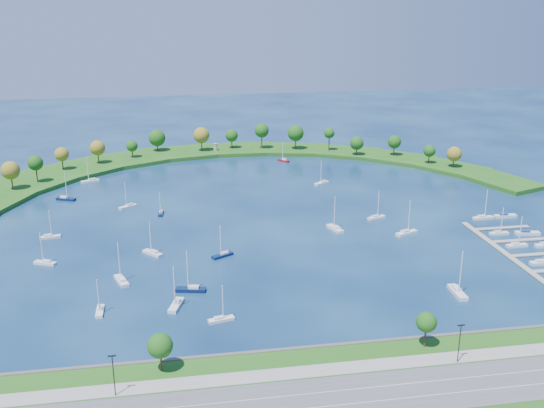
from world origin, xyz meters
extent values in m
plane|color=#071D44|center=(0.00, 0.00, 0.00)|extent=(700.00, 700.00, 0.00)
cube|color=#1D5216|center=(0.00, -124.00, 0.80)|extent=(420.00, 42.00, 1.60)
cube|color=#474442|center=(0.00, -102.50, 0.90)|extent=(420.00, 1.20, 1.80)
cube|color=#515154|center=(0.00, -124.00, 1.66)|extent=(420.00, 16.00, 0.12)
cube|color=gray|center=(0.00, -113.00, 1.66)|extent=(420.00, 5.00, 0.12)
cube|color=silver|center=(0.00, -126.50, 1.73)|extent=(420.00, 0.15, 0.02)
cube|color=silver|center=(0.00, -121.50, 1.73)|extent=(420.00, 0.15, 0.02)
cylinder|color=#382314|center=(-40.00, -107.00, 4.22)|extent=(0.56, 0.56, 5.25)
sphere|color=#1A4D13|center=(-40.00, -107.00, 8.05)|extent=(6.00, 6.00, 6.00)
cylinder|color=#382314|center=(25.00, -107.00, 4.40)|extent=(0.56, 0.56, 5.60)
sphere|color=#1A4D13|center=(25.00, -107.00, 8.24)|extent=(5.20, 5.20, 5.20)
cylinder|color=black|center=(-50.00, -115.00, 6.60)|extent=(0.24, 0.24, 10.00)
cylinder|color=black|center=(30.00, -115.00, 6.60)|extent=(0.24, 0.24, 10.00)
cube|color=#1D5216|center=(-104.03, 64.58, 1.00)|extent=(54.07, 56.09, 2.00)
cube|color=#1D5216|center=(-83.21, 87.27, 1.00)|extent=(55.20, 54.07, 2.00)
cube|color=#1D5216|center=(-57.57, 104.32, 1.00)|extent=(53.65, 48.47, 2.00)
cube|color=#1D5216|center=(-28.60, 114.76, 1.00)|extent=(49.62, 39.75, 2.00)
cube|color=#1D5216|center=(2.03, 117.98, 1.00)|extent=(44.32, 29.96, 2.00)
cube|color=#1D5216|center=(32.54, 113.79, 1.00)|extent=(49.49, 38.05, 2.00)
cube|color=#1D5216|center=(61.17, 102.44, 1.00)|extent=(51.13, 44.12, 2.00)
cube|color=#1D5216|center=(86.25, 84.58, 1.00)|extent=(49.19, 47.96, 2.00)
cube|color=#1D5216|center=(106.34, 61.24, 1.00)|extent=(43.90, 49.49, 2.00)
cube|color=#1D5216|center=(120.28, 33.78, 1.00)|extent=(35.67, 48.74, 2.00)
cylinder|color=#382314|center=(-107.32, 51.79, 5.65)|extent=(0.56, 0.56, 7.31)
sphere|color=brown|center=(-107.32, 51.79, 10.98)|extent=(8.37, 8.37, 8.37)
cylinder|color=#382314|center=(-98.31, 61.87, 6.03)|extent=(0.56, 0.56, 8.05)
sphere|color=#1A4D13|center=(-98.31, 61.87, 11.48)|extent=(7.14, 7.14, 7.14)
cylinder|color=#382314|center=(-89.80, 83.79, 5.34)|extent=(0.56, 0.56, 6.69)
sphere|color=brown|center=(-89.80, 83.79, 10.11)|extent=(7.12, 7.12, 7.12)
cylinder|color=#382314|center=(-73.14, 94.09, 5.41)|extent=(0.56, 0.56, 6.81)
sphere|color=brown|center=(-73.14, 94.09, 10.41)|extent=(7.97, 7.97, 7.97)
cylinder|color=#382314|center=(-56.02, 104.54, 4.59)|extent=(0.56, 0.56, 5.19)
sphere|color=#1A4D13|center=(-56.02, 104.54, 8.43)|extent=(6.21, 6.21, 6.21)
cylinder|color=#382314|center=(-42.58, 117.82, 4.84)|extent=(0.56, 0.56, 5.69)
sphere|color=#1A4D13|center=(-42.58, 117.82, 9.58)|extent=(9.47, 9.47, 9.47)
cylinder|color=#382314|center=(-17.56, 113.82, 5.65)|extent=(0.56, 0.56, 7.30)
sphere|color=brown|center=(-17.56, 113.82, 11.12)|extent=(9.11, 9.11, 9.11)
cylinder|color=#382314|center=(0.18, 118.08, 5.00)|extent=(0.56, 0.56, 6.00)
sphere|color=#1A4D13|center=(0.18, 118.08, 9.45)|extent=(7.26, 7.26, 7.26)
cylinder|color=#382314|center=(17.31, 114.22, 6.47)|extent=(0.56, 0.56, 8.94)
sphere|color=#1A4D13|center=(17.31, 114.22, 12.57)|extent=(8.13, 8.13, 8.13)
cylinder|color=#382314|center=(36.32, 109.29, 5.79)|extent=(0.56, 0.56, 7.58)
sphere|color=#1A4D13|center=(36.32, 109.29, 11.43)|extent=(9.29, 9.29, 9.29)
cylinder|color=#382314|center=(54.57, 102.84, 6.43)|extent=(0.56, 0.56, 8.86)
sphere|color=#1A4D13|center=(54.57, 102.84, 12.04)|extent=(5.93, 5.93, 5.93)
cylinder|color=#382314|center=(67.01, 89.79, 4.57)|extent=(0.56, 0.56, 5.14)
sphere|color=#1A4D13|center=(67.01, 89.79, 8.65)|extent=(7.56, 7.56, 7.56)
cylinder|color=#382314|center=(87.22, 85.35, 5.08)|extent=(0.56, 0.56, 6.16)
sphere|color=#1A4D13|center=(87.22, 85.35, 9.62)|extent=(7.32, 7.32, 7.32)
cylinder|color=#382314|center=(99.24, 65.27, 4.72)|extent=(0.56, 0.56, 5.44)
sphere|color=#1A4D13|center=(99.24, 65.27, 8.70)|extent=(6.26, 6.26, 6.26)
cylinder|color=#382314|center=(108.56, 55.64, 4.73)|extent=(0.56, 0.56, 5.47)
sphere|color=brown|center=(108.56, 55.64, 9.00)|extent=(7.67, 7.67, 7.67)
cylinder|color=gray|center=(-9.61, 113.82, 3.86)|extent=(2.20, 2.20, 3.71)
cylinder|color=gray|center=(-9.61, 113.82, 5.86)|extent=(2.60, 2.60, 0.30)
cube|color=gray|center=(78.00, -61.00, 0.35)|extent=(2.20, 82.00, 0.40)
cube|color=gray|center=(90.10, -54.40, 0.35)|extent=(22.00, 2.00, 0.40)
cube|color=gray|center=(90.10, -41.20, 0.35)|extent=(22.00, 2.00, 0.40)
cube|color=gray|center=(90.10, -28.00, 0.35)|extent=(22.00, 2.00, 0.40)
cylinder|color=#382314|center=(101.00, -28.00, 0.60)|extent=(0.36, 0.36, 1.60)
cube|color=silver|center=(-54.52, 22.09, 0.47)|extent=(7.67, 6.34, 0.94)
cube|color=silver|center=(-53.88, 22.55, 1.27)|extent=(3.13, 2.84, 0.66)
cylinder|color=silver|center=(-55.04, 21.73, 6.24)|extent=(0.32, 0.32, 10.59)
cube|color=silver|center=(-43.31, -31.71, 0.50)|extent=(7.29, 7.68, 0.99)
cube|color=silver|center=(-42.75, -32.32, 1.34)|extent=(3.15, 3.23, 0.70)
cylinder|color=silver|center=(-43.75, -31.22, 6.58)|extent=(0.32, 0.32, 11.17)
cube|color=silver|center=(51.15, -27.70, 0.55)|extent=(9.49, 6.05, 1.11)
cube|color=silver|center=(50.30, -28.07, 1.49)|extent=(3.68, 2.94, 0.77)
cylinder|color=silver|center=(51.82, -27.41, 7.33)|extent=(0.32, 0.32, 12.45)
cube|color=#0A1A40|center=(-31.43, -62.77, 0.55)|extent=(9.45, 4.39, 1.09)
cube|color=silver|center=(-30.53, -62.96, 1.48)|extent=(3.49, 2.41, 0.77)
cylinder|color=silver|center=(-32.14, -62.62, 7.25)|extent=(0.32, 0.32, 12.31)
cube|color=silver|center=(-57.38, -72.15, 0.43)|extent=(2.04, 7.18, 0.86)
cube|color=silver|center=(-57.38, -71.44, 1.16)|extent=(1.42, 2.52, 0.60)
cylinder|color=silver|center=(-57.38, -72.73, 5.70)|extent=(0.32, 0.32, 9.68)
cube|color=#0A1A40|center=(-82.10, 37.42, 0.52)|extent=(8.96, 5.86, 1.05)
cube|color=silver|center=(-82.89, 37.78, 1.42)|extent=(3.49, 2.83, 0.73)
cylinder|color=silver|center=(-81.46, 37.13, 6.95)|extent=(0.32, 0.32, 11.79)
cube|color=silver|center=(-23.91, -82.69, 0.44)|extent=(7.55, 3.69, 0.87)
cube|color=silver|center=(-24.62, -82.86, 1.18)|extent=(2.81, 1.98, 0.61)
cylinder|color=silver|center=(-23.35, -82.55, 5.79)|extent=(0.32, 0.32, 9.82)
cube|color=silver|center=(35.67, 43.25, 0.48)|extent=(7.98, 6.09, 0.96)
cube|color=silver|center=(36.35, 43.66, 1.29)|extent=(3.20, 2.80, 0.67)
cylinder|color=silver|center=(35.12, 42.91, 6.35)|extent=(0.32, 0.32, 10.79)
cube|color=maroon|center=(25.63, 90.00, 0.43)|extent=(6.23, 6.82, 0.87)
cube|color=silver|center=(26.10, 89.45, 1.17)|extent=(2.72, 2.85, 0.61)
cylinder|color=silver|center=(25.26, 90.44, 5.75)|extent=(0.32, 0.32, 9.77)
cube|color=silver|center=(-36.02, -72.25, 0.53)|extent=(5.04, 9.09, 1.05)
cube|color=silver|center=(-35.75, -71.42, 1.42)|extent=(2.58, 3.44, 0.74)
cylinder|color=silver|center=(-36.24, -72.91, 6.96)|extent=(0.32, 0.32, 11.82)
cube|color=#0A1A40|center=(-19.48, -37.59, 0.47)|extent=(7.92, 5.74, 0.94)
cube|color=silver|center=(-18.79, -37.20, 1.27)|extent=(3.15, 2.68, 0.66)
cylinder|color=silver|center=(-20.03, -37.89, 6.24)|extent=(0.32, 0.32, 10.59)
cube|color=silver|center=(45.59, -8.86, 0.47)|extent=(8.09, 4.71, 0.94)
cube|color=silver|center=(44.86, -9.13, 1.27)|extent=(3.09, 2.37, 0.66)
cylinder|color=silver|center=(46.18, -8.65, 6.21)|extent=(0.32, 0.32, 10.55)
cube|color=silver|center=(25.66, -18.63, 0.54)|extent=(5.02, 9.38, 1.08)
cube|color=silver|center=(25.92, -19.49, 1.46)|extent=(2.61, 3.54, 0.76)
cylinder|color=silver|center=(25.46, -17.93, 7.18)|extent=(0.32, 0.32, 12.20)
cube|color=#0A1A40|center=(-40.59, 11.05, 0.40)|extent=(2.35, 6.75, 0.80)
cube|color=silver|center=(-40.54, 11.71, 1.07)|extent=(1.47, 2.41, 0.56)
cylinder|color=silver|center=(-40.63, 10.52, 5.27)|extent=(0.32, 0.32, 8.95)
cube|color=silver|center=(-52.63, -52.82, 0.53)|extent=(5.41, 9.23, 1.07)
cube|color=silver|center=(-52.32, -53.65, 1.44)|extent=(2.71, 3.53, 0.75)
cylinder|color=silver|center=(-52.87, -52.15, 7.08)|extent=(0.32, 0.32, 12.03)
cube|color=silver|center=(-78.76, -34.18, 0.46)|extent=(7.81, 5.00, 0.91)
cube|color=silver|center=(-78.06, -34.49, 1.23)|extent=(3.03, 2.43, 0.64)
cylinder|color=silver|center=(-79.31, -33.94, 6.04)|extent=(0.32, 0.32, 10.26)
cube|color=silver|center=(-81.16, -9.47, 0.45)|extent=(7.67, 3.37, 0.89)
cube|color=silver|center=(-81.89, -9.60, 1.20)|extent=(2.81, 1.89, 0.62)
cylinder|color=silver|center=(-80.58, -9.36, 5.90)|extent=(0.32, 0.32, 10.02)
cube|color=silver|center=(47.73, -78.00, 0.59)|extent=(3.10, 9.87, 1.17)
cube|color=silver|center=(47.76, -77.02, 1.58)|extent=(2.04, 3.49, 0.82)
cylinder|color=silver|center=(47.70, -78.78, 7.77)|extent=(0.32, 0.32, 13.19)
cube|color=silver|center=(-74.62, 65.02, 0.52)|extent=(8.89, 5.68, 1.04)
cube|color=silver|center=(-73.83, 65.37, 1.40)|extent=(3.45, 2.76, 0.73)
cylinder|color=silver|center=(-75.26, 64.75, 6.87)|extent=(0.32, 0.32, 11.67)
cube|color=silver|center=(85.60, -61.72, 0.49)|extent=(8.16, 2.36, 0.98)
cube|color=silver|center=(84.79, -61.72, 1.32)|extent=(2.86, 1.62, 0.68)
cube|color=silver|center=(85.60, -46.09, 0.47)|extent=(7.92, 2.55, 0.94)
cube|color=silver|center=(84.82, -46.13, 1.27)|extent=(2.81, 1.66, 0.66)
cylinder|color=silver|center=(86.23, -46.07, 6.23)|extent=(0.32, 0.32, 10.57)
cube|color=silver|center=(95.27, -47.68, 1.35)|extent=(2.97, 1.72, 0.70)
cube|color=silver|center=(85.60, -33.54, 0.44)|extent=(7.33, 2.09, 0.88)
cube|color=silver|center=(84.87, -33.54, 1.19)|extent=(2.57, 1.45, 0.62)
cylinder|color=silver|center=(86.19, -33.53, 5.82)|extent=(0.32, 0.32, 9.89)
cube|color=silver|center=(96.10, -35.41, 0.55)|extent=(9.46, 4.04, 1.10)
cube|color=navy|center=(95.20, -35.26, 1.48)|extent=(3.46, 2.30, 0.77)
cube|color=silver|center=(88.00, -16.43, 0.51)|extent=(8.62, 3.14, 1.01)
cube|color=silver|center=(87.16, -16.51, 1.37)|extent=(3.09, 1.92, 0.71)
cylinder|color=silver|center=(88.67, -16.37, 6.71)|extent=(0.32, 0.32, 11.39)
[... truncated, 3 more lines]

